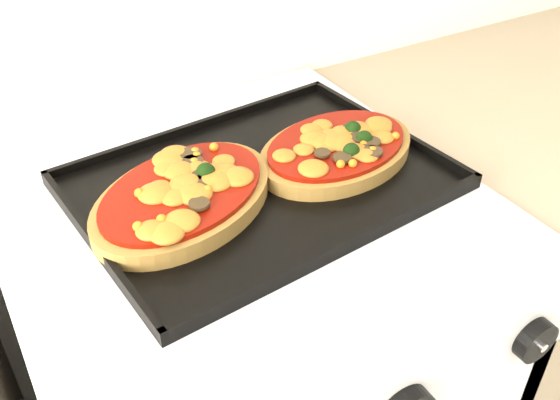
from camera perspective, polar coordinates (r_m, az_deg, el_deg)
knob_right at (r=0.76m, az=22.27°, el=-11.79°), size 0.05×0.02×0.05m
baking_tray at (r=0.82m, az=-1.78°, el=1.89°), size 0.49×0.38×0.02m
pizza_left at (r=0.77m, az=-8.86°, el=0.50°), size 0.31×0.27×0.04m
pizza_right at (r=0.86m, az=5.20°, el=4.78°), size 0.27×0.21×0.04m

